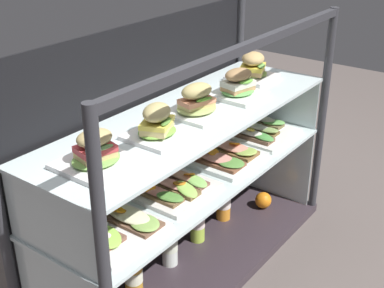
{
  "coord_description": "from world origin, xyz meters",
  "views": [
    {
      "loc": [
        -1.36,
        -1.01,
        1.34
      ],
      "look_at": [
        0.0,
        0.0,
        0.54
      ],
      "focal_mm": 48.93,
      "sensor_mm": 36.0,
      "label": 1
    }
  ],
  "objects_px": {
    "plated_roll_sandwich_left_of_center": "(157,125)",
    "open_sandwich_tray_near_left_corner": "(171,187)",
    "juice_bottle_back_left": "(133,275)",
    "juice_bottle_back_center": "(224,198)",
    "open_sandwich_tray_far_right": "(111,226)",
    "open_sandwich_tray_mid_left": "(223,155)",
    "plated_roll_sandwich_far_left": "(96,154)",
    "plated_roll_sandwich_near_left_corner": "(197,103)",
    "orange_fruit_beside_bottles": "(263,200)",
    "open_sandwich_tray_left_of_center": "(258,130)",
    "juice_bottle_front_second": "(170,244)",
    "juice_bottle_front_right_end": "(198,219)",
    "plated_roll_sandwich_center": "(238,86)",
    "plated_roll_sandwich_mid_left": "(253,69)"
  },
  "relations": [
    {
      "from": "plated_roll_sandwich_left_of_center",
      "to": "orange_fruit_beside_bottles",
      "type": "xyz_separation_m",
      "value": [
        0.72,
        -0.01,
        -0.62
      ]
    },
    {
      "from": "open_sandwich_tray_mid_left",
      "to": "juice_bottle_back_left",
      "type": "height_order",
      "value": "open_sandwich_tray_mid_left"
    },
    {
      "from": "plated_roll_sandwich_mid_left",
      "to": "juice_bottle_front_right_end",
      "type": "height_order",
      "value": "plated_roll_sandwich_mid_left"
    },
    {
      "from": "open_sandwich_tray_left_of_center",
      "to": "juice_bottle_back_center",
      "type": "xyz_separation_m",
      "value": [
        -0.13,
        0.08,
        -0.3
      ]
    },
    {
      "from": "juice_bottle_back_left",
      "to": "juice_bottle_back_center",
      "type": "xyz_separation_m",
      "value": [
        0.6,
        0.01,
        0.02
      ]
    },
    {
      "from": "open_sandwich_tray_left_of_center",
      "to": "juice_bottle_back_center",
      "type": "relative_size",
      "value": 1.17
    },
    {
      "from": "plated_roll_sandwich_left_of_center",
      "to": "plated_roll_sandwich_near_left_corner",
      "type": "bearing_deg",
      "value": 4.25
    },
    {
      "from": "open_sandwich_tray_far_right",
      "to": "open_sandwich_tray_mid_left",
      "type": "bearing_deg",
      "value": -0.95
    },
    {
      "from": "plated_roll_sandwich_center",
      "to": "plated_roll_sandwich_mid_left",
      "type": "height_order",
      "value": "plated_roll_sandwich_mid_left"
    },
    {
      "from": "open_sandwich_tray_mid_left",
      "to": "juice_bottle_front_second",
      "type": "bearing_deg",
      "value": 160.23
    },
    {
      "from": "open_sandwich_tray_mid_left",
      "to": "orange_fruit_beside_bottles",
      "type": "height_order",
      "value": "open_sandwich_tray_mid_left"
    },
    {
      "from": "plated_roll_sandwich_mid_left",
      "to": "open_sandwich_tray_far_right",
      "type": "distance_m",
      "value": 0.94
    },
    {
      "from": "juice_bottle_back_center",
      "to": "plated_roll_sandwich_mid_left",
      "type": "bearing_deg",
      "value": -11.64
    },
    {
      "from": "open_sandwich_tray_far_right",
      "to": "plated_roll_sandwich_near_left_corner",
      "type": "bearing_deg",
      "value": 1.4
    },
    {
      "from": "plated_roll_sandwich_near_left_corner",
      "to": "open_sandwich_tray_near_left_corner",
      "type": "distance_m",
      "value": 0.3
    },
    {
      "from": "open_sandwich_tray_near_left_corner",
      "to": "open_sandwich_tray_left_of_center",
      "type": "relative_size",
      "value": 1.0
    },
    {
      "from": "plated_roll_sandwich_far_left",
      "to": "open_sandwich_tray_far_right",
      "type": "height_order",
      "value": "plated_roll_sandwich_far_left"
    },
    {
      "from": "plated_roll_sandwich_far_left",
      "to": "plated_roll_sandwich_left_of_center",
      "type": "height_order",
      "value": "plated_roll_sandwich_left_of_center"
    },
    {
      "from": "plated_roll_sandwich_left_of_center",
      "to": "open_sandwich_tray_left_of_center",
      "type": "bearing_deg",
      "value": 0.87
    },
    {
      "from": "open_sandwich_tray_far_right",
      "to": "juice_bottle_front_right_end",
      "type": "xyz_separation_m",
      "value": [
        0.56,
        0.08,
        -0.3
      ]
    },
    {
      "from": "juice_bottle_back_center",
      "to": "orange_fruit_beside_bottles",
      "type": "distance_m",
      "value": 0.22
    },
    {
      "from": "plated_roll_sandwich_left_of_center",
      "to": "plated_roll_sandwich_mid_left",
      "type": "xyz_separation_m",
      "value": [
        0.68,
        0.06,
        0.0
      ]
    },
    {
      "from": "plated_roll_sandwich_far_left",
      "to": "juice_bottle_front_right_end",
      "type": "bearing_deg",
      "value": 6.96
    },
    {
      "from": "plated_roll_sandwich_near_left_corner",
      "to": "open_sandwich_tray_left_of_center",
      "type": "bearing_deg",
      "value": -0.96
    },
    {
      "from": "plated_roll_sandwich_center",
      "to": "open_sandwich_tray_left_of_center",
      "type": "distance_m",
      "value": 0.32
    },
    {
      "from": "juice_bottle_back_left",
      "to": "juice_bottle_front_second",
      "type": "bearing_deg",
      "value": 0.61
    },
    {
      "from": "plated_roll_sandwich_left_of_center",
      "to": "juice_bottle_front_right_end",
      "type": "height_order",
      "value": "plated_roll_sandwich_left_of_center"
    },
    {
      "from": "juice_bottle_front_second",
      "to": "open_sandwich_tray_left_of_center",
      "type": "bearing_deg",
      "value": -7.74
    },
    {
      "from": "open_sandwich_tray_far_right",
      "to": "juice_bottle_front_second",
      "type": "relative_size",
      "value": 1.42
    },
    {
      "from": "plated_roll_sandwich_near_left_corner",
      "to": "open_sandwich_tray_near_left_corner",
      "type": "relative_size",
      "value": 0.65
    },
    {
      "from": "open_sandwich_tray_near_left_corner",
      "to": "open_sandwich_tray_mid_left",
      "type": "height_order",
      "value": "open_sandwich_tray_mid_left"
    },
    {
      "from": "open_sandwich_tray_left_of_center",
      "to": "plated_roll_sandwich_mid_left",
      "type": "bearing_deg",
      "value": 70.14
    },
    {
      "from": "juice_bottle_front_second",
      "to": "open_sandwich_tray_near_left_corner",
      "type": "bearing_deg",
      "value": -135.68
    },
    {
      "from": "open_sandwich_tray_left_of_center",
      "to": "orange_fruit_beside_bottles",
      "type": "bearing_deg",
      "value": -18.63
    },
    {
      "from": "plated_roll_sandwich_left_of_center",
      "to": "plated_roll_sandwich_near_left_corner",
      "type": "relative_size",
      "value": 0.93
    },
    {
      "from": "plated_roll_sandwich_center",
      "to": "juice_bottle_back_center",
      "type": "relative_size",
      "value": 0.72
    },
    {
      "from": "juice_bottle_back_center",
      "to": "plated_roll_sandwich_left_of_center",
      "type": "bearing_deg",
      "value": -170.56
    },
    {
      "from": "open_sandwich_tray_near_left_corner",
      "to": "open_sandwich_tray_far_right",
      "type": "bearing_deg",
      "value": -179.04
    },
    {
      "from": "juice_bottle_front_right_end",
      "to": "plated_roll_sandwich_mid_left",
      "type": "bearing_deg",
      "value": -4.35
    },
    {
      "from": "open_sandwich_tray_near_left_corner",
      "to": "open_sandwich_tray_left_of_center",
      "type": "xyz_separation_m",
      "value": [
        0.59,
        -0.0,
        0.0
      ]
    },
    {
      "from": "plated_roll_sandwich_mid_left",
      "to": "orange_fruit_beside_bottles",
      "type": "distance_m",
      "value": 0.63
    },
    {
      "from": "open_sandwich_tray_mid_left",
      "to": "open_sandwich_tray_near_left_corner",
      "type": "bearing_deg",
      "value": 177.21
    },
    {
      "from": "open_sandwich_tray_mid_left",
      "to": "juice_bottle_front_second",
      "type": "relative_size",
      "value": 1.38
    },
    {
      "from": "open_sandwich_tray_left_of_center",
      "to": "juice_bottle_front_right_end",
      "type": "distance_m",
      "value": 0.45
    },
    {
      "from": "plated_roll_sandwich_left_of_center",
      "to": "orange_fruit_beside_bottles",
      "type": "relative_size",
      "value": 2.32
    },
    {
      "from": "plated_roll_sandwich_center",
      "to": "plated_roll_sandwich_mid_left",
      "type": "distance_m",
      "value": 0.22
    },
    {
      "from": "plated_roll_sandwich_left_of_center",
      "to": "open_sandwich_tray_near_left_corner",
      "type": "bearing_deg",
      "value": 8.55
    },
    {
      "from": "juice_bottle_back_center",
      "to": "orange_fruit_beside_bottles",
      "type": "height_order",
      "value": "juice_bottle_back_center"
    },
    {
      "from": "plated_roll_sandwich_far_left",
      "to": "open_sandwich_tray_far_right",
      "type": "bearing_deg",
      "value": -16.86
    },
    {
      "from": "juice_bottle_front_second",
      "to": "juice_bottle_front_right_end",
      "type": "bearing_deg",
      "value": 1.52
    }
  ]
}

